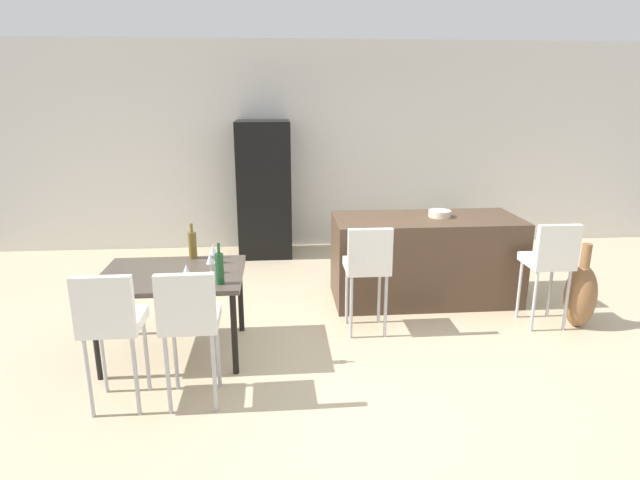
# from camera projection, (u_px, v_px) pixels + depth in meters

# --- Properties ---
(ground_plane) EXTENTS (10.00, 10.00, 0.00)m
(ground_plane) POSITION_uv_depth(u_px,v_px,m) (369.00, 330.00, 5.07)
(ground_plane) COLOR #C6B28E
(back_wall) EXTENTS (10.00, 0.12, 2.90)m
(back_wall) POSITION_uv_depth(u_px,v_px,m) (335.00, 146.00, 7.59)
(back_wall) COLOR silver
(back_wall) RESTS_ON ground_plane
(kitchen_island) EXTENTS (1.98, 0.84, 0.92)m
(kitchen_island) POSITION_uv_depth(u_px,v_px,m) (425.00, 259.00, 5.73)
(kitchen_island) COLOR #4C3828
(kitchen_island) RESTS_ON ground_plane
(bar_chair_left) EXTENTS (0.40, 0.40, 1.05)m
(bar_chair_left) POSITION_uv_depth(u_px,v_px,m) (368.00, 263.00, 4.83)
(bar_chair_left) COLOR white
(bar_chair_left) RESTS_ON ground_plane
(bar_chair_middle) EXTENTS (0.40, 0.40, 1.05)m
(bar_chair_middle) POSITION_uv_depth(u_px,v_px,m) (550.00, 258.00, 4.97)
(bar_chair_middle) COLOR white
(bar_chair_middle) RESTS_ON ground_plane
(dining_table) EXTENTS (1.19, 0.92, 0.74)m
(dining_table) POSITION_uv_depth(u_px,v_px,m) (172.00, 281.00, 4.46)
(dining_table) COLOR #4C4238
(dining_table) RESTS_ON ground_plane
(dining_chair_near) EXTENTS (0.40, 0.40, 1.05)m
(dining_chair_near) POSITION_uv_depth(u_px,v_px,m) (110.00, 319.00, 3.64)
(dining_chair_near) COLOR white
(dining_chair_near) RESTS_ON ground_plane
(dining_chair_far) EXTENTS (0.41, 0.41, 1.05)m
(dining_chair_far) POSITION_uv_depth(u_px,v_px,m) (189.00, 316.00, 3.69)
(dining_chair_far) COLOR white
(dining_chair_far) RESTS_ON ground_plane
(wine_bottle_far) EXTENTS (0.07, 0.07, 0.34)m
(wine_bottle_far) POSITION_uv_depth(u_px,v_px,m) (220.00, 268.00, 4.16)
(wine_bottle_far) COLOR #194723
(wine_bottle_far) RESTS_ON dining_table
(wine_bottle_middle) EXTENTS (0.07, 0.07, 0.33)m
(wine_bottle_middle) POSITION_uv_depth(u_px,v_px,m) (193.00, 245.00, 4.80)
(wine_bottle_middle) COLOR brown
(wine_bottle_middle) RESTS_ON dining_table
(wine_glass_left) EXTENTS (0.07, 0.07, 0.17)m
(wine_glass_left) POSITION_uv_depth(u_px,v_px,m) (213.00, 250.00, 4.67)
(wine_glass_left) COLOR silver
(wine_glass_left) RESTS_ON dining_table
(wine_glass_right) EXTENTS (0.07, 0.07, 0.17)m
(wine_glass_right) POSITION_uv_depth(u_px,v_px,m) (186.00, 270.00, 4.13)
(wine_glass_right) COLOR silver
(wine_glass_right) RESTS_ON dining_table
(wine_glass_near) EXTENTS (0.07, 0.07, 0.17)m
(wine_glass_near) POSITION_uv_depth(u_px,v_px,m) (210.00, 259.00, 4.41)
(wine_glass_near) COLOR silver
(wine_glass_near) RESTS_ON dining_table
(refrigerator) EXTENTS (0.72, 0.68, 1.84)m
(refrigerator) POSITION_uv_depth(u_px,v_px,m) (264.00, 189.00, 7.23)
(refrigerator) COLOR black
(refrigerator) RESTS_ON ground_plane
(fruit_bowl) EXTENTS (0.24, 0.24, 0.07)m
(fruit_bowl) POSITION_uv_depth(u_px,v_px,m) (440.00, 214.00, 5.64)
(fruit_bowl) COLOR beige
(fruit_bowl) RESTS_ON kitchen_island
(floor_vase) EXTENTS (0.30, 0.30, 0.84)m
(floor_vase) POSITION_uv_depth(u_px,v_px,m) (580.00, 295.00, 5.08)
(floor_vase) COLOR brown
(floor_vase) RESTS_ON ground_plane
(potted_plant) EXTENTS (0.35, 0.35, 0.55)m
(potted_plant) POSITION_uv_depth(u_px,v_px,m) (450.00, 228.00, 7.60)
(potted_plant) COLOR #38383D
(potted_plant) RESTS_ON ground_plane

